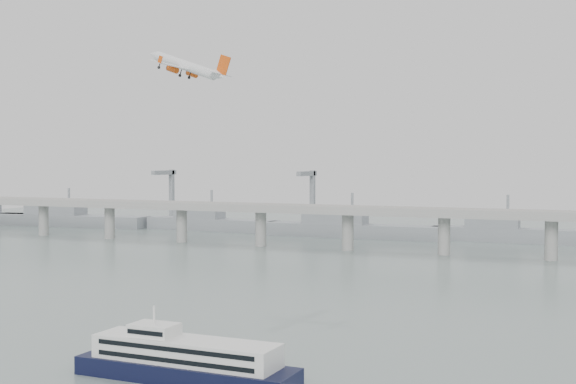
% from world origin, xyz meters
% --- Properties ---
extents(ground, '(900.00, 900.00, 0.00)m').
position_xyz_m(ground, '(0.00, 0.00, 0.00)').
color(ground, slate).
rests_on(ground, ground).
extents(bridge, '(800.00, 22.00, 23.90)m').
position_xyz_m(bridge, '(-1.15, 200.00, 17.65)').
color(bridge, '#999996').
rests_on(bridge, ground).
extents(distant_fleet, '(453.00, 60.90, 40.00)m').
position_xyz_m(distant_fleet, '(-155.36, 265.08, 6.22)').
color(distant_fleet, gray).
rests_on(distant_fleet, ground).
extents(ferry, '(80.71, 14.32, 15.24)m').
position_xyz_m(ferry, '(17.34, -37.70, 4.13)').
color(ferry, black).
rests_on(ferry, ground).
extents(airliner, '(37.14, 33.85, 14.38)m').
position_xyz_m(airliner, '(-41.72, 61.06, 79.66)').
color(airliner, white).
rests_on(airliner, ground).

